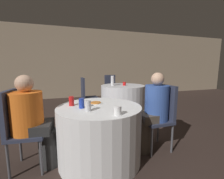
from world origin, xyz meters
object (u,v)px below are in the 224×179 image
Objects in this scene: person_orange_shirt at (34,121)px; pizza_plate_near at (95,103)px; table_near at (100,133)px; chair_near_east at (162,112)px; chair_far_west at (86,93)px; soda_can_blue at (82,103)px; soda_can_red at (71,101)px; bottle_far at (112,81)px; soda_can_silver at (88,106)px; table_far at (123,98)px; chair_near_west at (19,124)px; chair_far_north at (111,87)px; person_blue_shirt at (152,112)px.

pizza_plate_near is (0.77, 0.07, 0.15)m from person_orange_shirt.
chair_near_east is (0.96, 0.01, 0.21)m from table_near.
pizza_plate_near is at bearing -5.19° from chair_far_west.
soda_can_blue is 1.00× the size of soda_can_red.
chair_far_west is at bearing 86.93° from table_near.
bottle_far reaches higher than soda_can_blue.
bottle_far is at bearing 65.62° from soda_can_silver.
soda_can_red reaches higher than table_far.
soda_can_silver reaches higher than pizza_plate_near.
table_far is 1.04m from chair_far_west.
chair_far_north is (2.05, 2.92, 0.00)m from chair_near_west.
soda_can_red is (-0.11, 0.16, 0.00)m from soda_can_blue.
bottle_far is at bearing 166.39° from table_far.
person_blue_shirt reaches higher than bottle_far.
bottle_far is at bearing 146.90° from person_orange_shirt.
chair_near_east is 1.21m from soda_can_blue.
pizza_plate_near is 0.33m from soda_can_red.
table_far is 2.83m from chair_near_west.
person_blue_shirt is 9.53× the size of soda_can_silver.
person_orange_shirt is at bearing 86.92° from chair_near_east.
bottle_far is at bearing 95.75° from chair_far_west.
soda_can_silver is at bearing 73.07° from person_orange_shirt.
pizza_plate_near is (-0.81, 0.15, 0.15)m from person_blue_shirt.
chair_near_west is 7.99× the size of soda_can_silver.
chair_far_west is 1.44m from chair_far_north.
chair_near_east is at bearing 22.10° from chair_far_west.
chair_far_north is 0.84× the size of person_blue_shirt.
bottle_far is (-0.25, -0.96, 0.30)m from chair_far_north.
table_near is at bearing 90.00° from chair_near_west.
chair_far_west is at bearing 18.71° from person_blue_shirt.
soda_can_blue and soda_can_red have the same top height.
pizza_plate_near is at bearing 101.55° from person_orange_shirt.
chair_near_west is 1.00× the size of chair_far_north.
table_near is at bearing 90.00° from chair_near_east.
soda_can_silver is (-0.15, -0.34, 0.05)m from pizza_plate_near.
soda_can_silver and soda_can_red have the same top height.
table_near is 5.23× the size of pizza_plate_near.
chair_near_east reaches higher than table_far.
pizza_plate_near is at bearing 66.71° from chair_far_north.
table_far is at bearing 90.00° from chair_far_west.
chair_near_east is 0.17m from person_blue_shirt.
soda_can_blue reaches higher than pizza_plate_near.
chair_far_west is at bearing 156.94° from chair_near_west.
person_blue_shirt reaches higher than chair_near_east.
soda_can_blue is (-1.36, -2.03, 0.43)m from table_far.
person_blue_shirt is 1.01× the size of person_orange_shirt.
chair_far_north is 7.99× the size of soda_can_blue.
person_blue_shirt is at bearing -10.66° from pizza_plate_near.
chair_near_west is at bearing 159.98° from soda_can_silver.
chair_far_north is at bearing 153.78° from person_orange_shirt.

